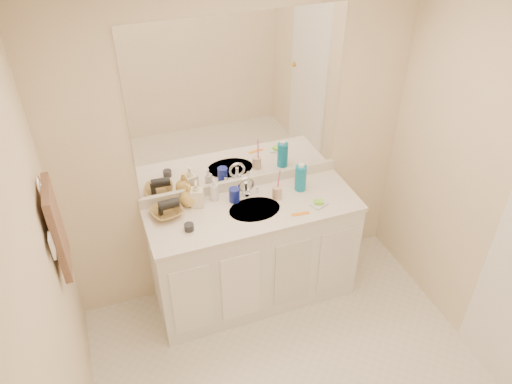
% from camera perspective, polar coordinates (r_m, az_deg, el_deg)
% --- Properties ---
extents(ceiling, '(2.60, 2.60, 0.02)m').
position_cam_1_polar(ceiling, '(1.96, 10.34, 16.40)').
color(ceiling, white).
rests_on(ceiling, wall_back).
extents(wall_back, '(2.60, 0.02, 2.40)m').
position_cam_1_polar(wall_back, '(3.55, -1.82, 4.86)').
color(wall_back, '#F6E2C0').
rests_on(wall_back, floor).
extents(wall_left, '(0.02, 2.60, 2.40)m').
position_cam_1_polar(wall_left, '(2.46, -21.97, -16.11)').
color(wall_left, '#F6E2C0').
rests_on(wall_left, floor).
extents(vanity_cabinet, '(1.50, 0.55, 0.85)m').
position_cam_1_polar(vanity_cabinet, '(3.82, -0.26, -7.19)').
color(vanity_cabinet, white).
rests_on(vanity_cabinet, floor).
extents(countertop, '(1.52, 0.57, 0.03)m').
position_cam_1_polar(countertop, '(3.53, -0.28, -1.98)').
color(countertop, silver).
rests_on(countertop, vanity_cabinet).
extents(backsplash, '(1.52, 0.03, 0.08)m').
position_cam_1_polar(backsplash, '(3.69, -1.66, 1.03)').
color(backsplash, silver).
rests_on(backsplash, countertop).
extents(sink_basin, '(0.37, 0.37, 0.02)m').
position_cam_1_polar(sink_basin, '(3.51, -0.17, -2.13)').
color(sink_basin, beige).
rests_on(sink_basin, countertop).
extents(faucet, '(0.02, 0.02, 0.11)m').
position_cam_1_polar(faucet, '(3.61, -1.15, 0.37)').
color(faucet, silver).
rests_on(faucet, countertop).
extents(mirror, '(1.48, 0.01, 1.20)m').
position_cam_1_polar(mirror, '(3.38, -1.90, 10.04)').
color(mirror, white).
rests_on(mirror, wall_back).
extents(blue_mug, '(0.10, 0.10, 0.10)m').
position_cam_1_polar(blue_mug, '(3.55, -2.49, -0.34)').
color(blue_mug, navy).
rests_on(blue_mug, countertop).
extents(tan_cup, '(0.09, 0.09, 0.09)m').
position_cam_1_polar(tan_cup, '(3.59, 2.42, -0.04)').
color(tan_cup, '#D0AF92').
rests_on(tan_cup, countertop).
extents(toothbrush, '(0.02, 0.04, 0.19)m').
position_cam_1_polar(toothbrush, '(3.53, 2.61, 1.35)').
color(toothbrush, '#E43C94').
rests_on(toothbrush, tan_cup).
extents(mouthwash_bottle, '(0.10, 0.10, 0.20)m').
position_cam_1_polar(mouthwash_bottle, '(3.66, 5.13, 1.61)').
color(mouthwash_bottle, '#0D7CA6').
rests_on(mouthwash_bottle, countertop).
extents(soap_dish, '(0.14, 0.13, 0.01)m').
position_cam_1_polar(soap_dish, '(3.57, 7.16, -1.38)').
color(soap_dish, silver).
rests_on(soap_dish, countertop).
extents(green_soap, '(0.08, 0.06, 0.02)m').
position_cam_1_polar(green_soap, '(3.56, 7.18, -1.15)').
color(green_soap, '#86E437').
rests_on(green_soap, soap_dish).
extents(orange_comb, '(0.13, 0.04, 0.01)m').
position_cam_1_polar(orange_comb, '(3.47, 5.07, -2.50)').
color(orange_comb, orange).
rests_on(orange_comb, countertop).
extents(dark_jar, '(0.09, 0.09, 0.05)m').
position_cam_1_polar(dark_jar, '(3.35, -7.67, -4.00)').
color(dark_jar, '#232428').
rests_on(dark_jar, countertop).
extents(soap_bottle_white, '(0.07, 0.07, 0.17)m').
position_cam_1_polar(soap_bottle_white, '(3.56, -4.81, 0.27)').
color(soap_bottle_white, white).
rests_on(soap_bottle_white, countertop).
extents(soap_bottle_cream, '(0.11, 0.11, 0.20)m').
position_cam_1_polar(soap_bottle_cream, '(3.51, -6.78, -0.17)').
color(soap_bottle_cream, '#FFF2CF').
rests_on(soap_bottle_cream, countertop).
extents(soap_bottle_yellow, '(0.14, 0.14, 0.17)m').
position_cam_1_polar(soap_bottle_yellow, '(3.53, -7.68, -0.34)').
color(soap_bottle_yellow, '#E4BB58').
rests_on(soap_bottle_yellow, countertop).
extents(wicker_basket, '(0.26, 0.26, 0.05)m').
position_cam_1_polar(wicker_basket, '(3.49, -10.16, -2.28)').
color(wicker_basket, olive).
rests_on(wicker_basket, countertop).
extents(hair_dryer, '(0.14, 0.08, 0.07)m').
position_cam_1_polar(hair_dryer, '(3.45, -9.95, -1.39)').
color(hair_dryer, black).
rests_on(hair_dryer, wicker_basket).
extents(towel_ring, '(0.01, 0.11, 0.11)m').
position_cam_1_polar(towel_ring, '(2.81, -23.52, 0.72)').
color(towel_ring, silver).
rests_on(towel_ring, wall_left).
extents(hand_towel, '(0.04, 0.32, 0.55)m').
position_cam_1_polar(hand_towel, '(2.98, -21.79, -3.91)').
color(hand_towel, brown).
rests_on(hand_towel, towel_ring).
extents(switch_plate, '(0.01, 0.08, 0.13)m').
position_cam_1_polar(switch_plate, '(2.80, -22.29, -5.70)').
color(switch_plate, white).
rests_on(switch_plate, wall_left).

